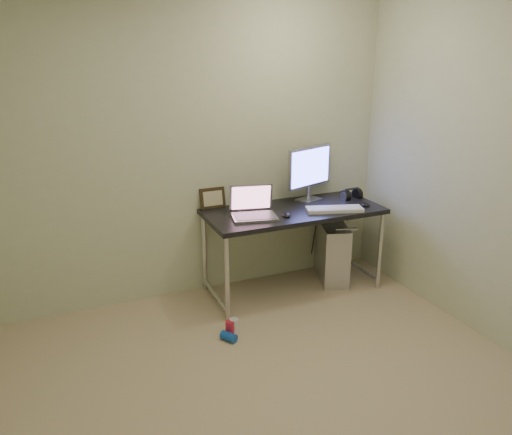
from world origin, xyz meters
name	(u,v)px	position (x,y,z in m)	size (l,w,h in m)	color
floor	(283,411)	(0.00, 0.00, 0.00)	(3.50, 3.50, 0.00)	tan
wall_back	(192,151)	(0.00, 1.75, 1.25)	(3.50, 0.02, 2.50)	beige
desk	(293,218)	(0.78, 1.42, 0.67)	(1.51, 0.66, 0.75)	black
tower_computer	(332,251)	(1.22, 1.47, 0.27)	(0.38, 0.56, 0.57)	silver
cable_a	(315,231)	(1.17, 1.70, 0.40)	(0.01, 0.01, 0.70)	black
cable_b	(324,232)	(1.26, 1.68, 0.38)	(0.01, 0.01, 0.72)	black
can_red	(230,328)	(0.00, 0.91, 0.06)	(0.07, 0.07, 0.12)	red
can_white	(234,326)	(0.04, 0.92, 0.06)	(0.07, 0.07, 0.12)	silver
can_blue	(229,337)	(-0.03, 0.84, 0.03)	(0.07, 0.07, 0.12)	#134BB5
laptop	(253,209)	(0.39, 1.39, 0.81)	(0.41, 0.36, 0.25)	#A9A9B0
monitor	(310,169)	(1.03, 1.61, 1.04)	(0.50, 0.22, 0.49)	#A9A9B0
keyboard	(334,209)	(1.08, 1.24, 0.76)	(0.47, 0.15, 0.03)	silver
mouse_right	(365,203)	(1.40, 1.26, 0.77)	(0.07, 0.12, 0.04)	black
mouse_left	(286,214)	(0.64, 1.27, 0.77)	(0.07, 0.12, 0.04)	black
headphones	(351,195)	(1.42, 1.50, 0.78)	(0.19, 0.11, 0.12)	black
picture_frame	(213,198)	(0.16, 1.73, 0.84)	(0.22, 0.03, 0.18)	black
webcam	(244,196)	(0.44, 1.69, 0.84)	(0.04, 0.03, 0.12)	silver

